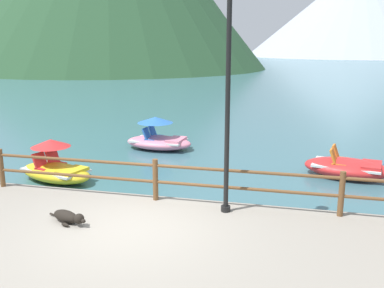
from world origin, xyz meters
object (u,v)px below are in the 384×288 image
lamp_post (228,80)px  pedal_boat_3 (55,168)px  pedal_boat_0 (347,167)px  pedal_boat_1 (159,139)px  dog_resting (68,217)px

lamp_post → pedal_boat_3: lamp_post is taller
lamp_post → pedal_boat_0: bearing=56.6°
pedal_boat_0 → pedal_boat_1: size_ratio=1.02×
pedal_boat_0 → pedal_boat_3: (-8.16, -2.34, 0.10)m
dog_resting → pedal_boat_0: size_ratio=0.38×
pedal_boat_0 → pedal_boat_3: pedal_boat_3 is taller
lamp_post → dog_resting: lamp_post is taller
lamp_post → pedal_boat_0: (2.91, 4.42, -2.86)m
lamp_post → dog_resting: (-2.92, -1.31, -2.63)m
pedal_boat_0 → pedal_boat_1: 6.74m
dog_resting → pedal_boat_1: (-0.61, 7.68, -0.12)m
lamp_post → pedal_boat_0: 6.02m
lamp_post → pedal_boat_1: bearing=119.0°
lamp_post → pedal_boat_3: bearing=158.3°
pedal_boat_0 → dog_resting: bearing=-135.5°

